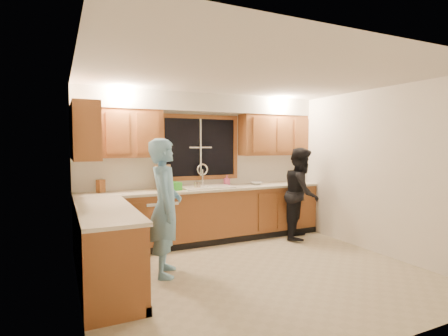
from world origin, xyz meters
The scene contains 26 objects.
floor centered at (0.00, 0.00, 0.00)m, with size 4.20×4.20×0.00m, color #B4A88B.
ceiling centered at (0.00, 0.00, 2.50)m, with size 4.20×4.20×0.00m, color silver.
wall_back centered at (0.00, 1.90, 1.25)m, with size 4.20×4.20×0.00m, color white.
wall_left centered at (-2.10, 0.00, 1.25)m, with size 3.80×3.80×0.00m, color white.
wall_right centered at (2.10, 0.00, 1.25)m, with size 3.80×3.80×0.00m, color white.
base_cabinets_back centered at (0.00, 1.60, 0.44)m, with size 4.20×0.60×0.88m, color #95562B.
base_cabinets_left centered at (-1.80, 0.35, 0.44)m, with size 0.60×1.90×0.88m, color #95562B.
countertop_back centered at (0.00, 1.58, 0.90)m, with size 4.20×0.63×0.04m, color beige.
countertop_left centered at (-1.79, 0.35, 0.90)m, with size 0.63×1.90×0.04m, color beige.
upper_cabinets_left centered at (-1.43, 1.73, 1.83)m, with size 1.35×0.33×0.75m, color #95562B.
upper_cabinets_right centered at (1.43, 1.73, 1.83)m, with size 1.35×0.33×0.75m, color #95562B.
upper_cabinets_return centered at (-1.94, 1.12, 1.83)m, with size 0.33×0.90×0.75m, color #95562B.
soffit centered at (0.00, 1.72, 2.35)m, with size 4.20×0.35×0.30m, color silver.
window_frame centered at (0.00, 1.89, 1.60)m, with size 1.44×0.03×1.14m.
sink centered at (0.00, 1.60, 0.86)m, with size 0.86×0.52×0.57m.
dishwasher centered at (-0.85, 1.59, 0.41)m, with size 0.60×0.56×0.82m, color white.
stove centered at (-1.80, -0.22, 0.45)m, with size 0.58×0.75×0.90m, color white.
man centered at (-1.06, 0.42, 0.87)m, with size 0.63×0.41×1.73m, color #70ACD4.
woman centered at (1.59, 1.08, 0.80)m, with size 0.78×0.61×1.60m, color black.
knife_block centered at (-1.69, 1.76, 1.02)m, with size 0.11×0.09×0.20m, color #945529.
cutting_board centered at (-0.68, 1.82, 1.12)m, with size 0.30×0.02×0.40m, color tan.
dish_crate centered at (-0.65, 1.56, 0.98)m, with size 0.27×0.25×0.13m, color green.
soap_bottle centered at (0.45, 1.75, 1.01)m, with size 0.08×0.09×0.19m, color #D45084.
bowl centered at (0.98, 1.62, 0.95)m, with size 0.22×0.22×0.05m, color silver.
can_left centered at (-0.23, 1.50, 0.98)m, with size 0.06×0.06×0.12m, color #B7A68D.
can_right centered at (-0.19, 1.50, 0.98)m, with size 0.06×0.06×0.11m, color #B7A68D.
Camera 1 is at (-2.26, -3.83, 1.67)m, focal length 28.00 mm.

